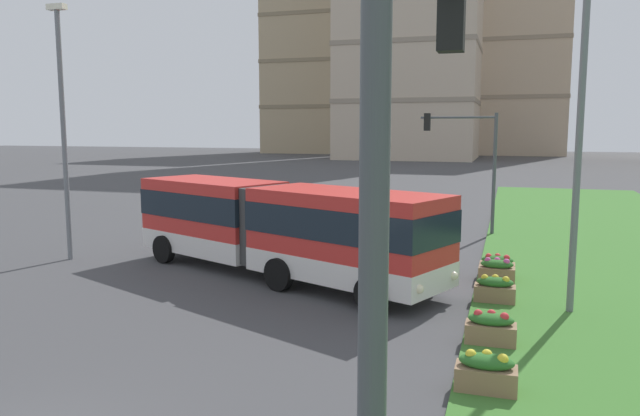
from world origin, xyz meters
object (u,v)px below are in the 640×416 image
Objects in this scene: traffic_light_far_right at (469,151)px; flower_planter_4 at (497,266)px; streetlight_left at (63,123)px; flower_planter_3 at (495,289)px; flower_planter_5 at (497,270)px; apartment_tower_centre at (519,19)px; articulated_bus at (278,227)px; flower_planter_1 at (486,372)px; streetlight_median at (580,120)px; flower_planter_2 at (491,328)px; apartment_tower_west at (320,43)px; traffic_light_near_right at (413,185)px; car_white_van at (272,200)px.

flower_planter_4 is at bearing -79.45° from traffic_light_far_right.
traffic_light_far_right is at bearing 36.30° from streetlight_left.
flower_planter_5 is at bearing 90.00° from flower_planter_3.
articulated_bus is at bearing -94.26° from apartment_tower_centre.
flower_planter_1 is at bearing -45.86° from articulated_bus.
apartment_tower_centre is at bearing 89.57° from flower_planter_5.
articulated_bus reaches higher than flower_planter_1.
flower_planter_1 is 7.50m from streetlight_median.
streetlight_left is (-15.18, -1.75, 4.60)m from flower_planter_4.
flower_planter_4 is at bearing 90.00° from flower_planter_2.
apartment_tower_west reaches higher than flower_planter_2.
traffic_light_near_right is at bearing -90.57° from apartment_tower_centre.
traffic_light_far_right is 0.60× the size of streetlight_left.
articulated_bus is at bearing -117.69° from traffic_light_far_right.
flower_planter_4 is 0.20× the size of traffic_light_far_right.
traffic_light_near_right is at bearing -65.80° from car_white_van.
articulated_bus reaches higher than flower_planter_3.
traffic_light_near_right reaches higher than flower_planter_4.
flower_planter_1 is 0.20× the size of traffic_light_far_right.
apartment_tower_west is at bearing 102.34° from streetlight_left.
flower_planter_3 is 15.90m from streetlight_left.
traffic_light_near_right is at bearing -91.83° from flower_planter_3.
traffic_light_far_right is (-1.54, 8.27, 3.38)m from flower_planter_4.
flower_planter_4 is 0.02× the size of apartment_tower_centre.
traffic_light_far_right is 94.49m from apartment_tower_centre.
streetlight_median is (1.90, -3.30, 4.61)m from flower_planter_4.
streetlight_left is (-13.64, -10.02, 1.22)m from traffic_light_far_right.
flower_planter_4 and flower_planter_5 have the same top height.
flower_planter_5 is 15.90m from streetlight_left.
streetlight_left reaches higher than traffic_light_far_right.
flower_planter_4 is 15.96m from streetlight_left.
streetlight_left is at bearing 174.81° from streetlight_median.
flower_planter_1 is at bearing -70.82° from apartment_tower_west.
apartment_tower_west is (-35.14, 88.27, 17.80)m from traffic_light_far_right.
streetlight_median reaches higher than flower_planter_1.
car_white_van reaches higher than flower_planter_2.
streetlight_median is 0.18× the size of apartment_tower_centre.
flower_planter_1 is (12.72, -20.88, -0.33)m from car_white_van.
flower_planter_1 is at bearing 86.50° from traffic_light_near_right.
flower_planter_2 is (12.72, -18.33, -0.33)m from car_white_van.
traffic_light_far_right reaches higher than flower_planter_2.
articulated_bus is at bearing -0.67° from streetlight_left.
flower_planter_2 is at bearing 90.00° from flower_planter_1.
traffic_light_far_right is 12.13m from streetlight_median.
apartment_tower_west is at bearing 111.13° from streetlight_median.
flower_planter_3 is 0.03× the size of apartment_tower_west.
apartment_tower_west reaches higher than flower_planter_3.
traffic_light_near_right is 20.15m from streetlight_left.
traffic_light_near_right is (-0.40, -14.82, 3.99)m from flower_planter_5.
articulated_bus is 1.29× the size of streetlight_median.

